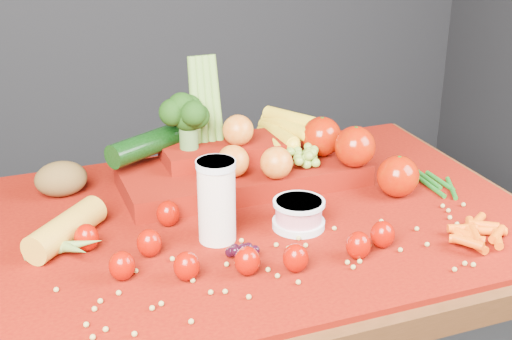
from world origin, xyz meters
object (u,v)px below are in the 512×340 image
object	(u,v)px
yogurt_bowl	(299,213)
table	(260,261)
produce_mound	(256,156)
milk_glass	(217,198)

from	to	relation	value
yogurt_bowl	table	bearing A→B (deg)	123.76
table	yogurt_bowl	distance (m)	0.16
yogurt_bowl	produce_mound	size ratio (longest dim) A/B	0.17
produce_mound	table	bearing A→B (deg)	-108.33
table	milk_glass	world-z (taller)	milk_glass
yogurt_bowl	milk_glass	bearing A→B (deg)	176.71
milk_glass	yogurt_bowl	xyz separation A→B (m)	(0.16, -0.01, -0.05)
table	milk_glass	bearing A→B (deg)	-148.79
milk_glass	produce_mound	world-z (taller)	produce_mound
yogurt_bowl	produce_mound	xyz separation A→B (m)	(-0.00, 0.23, 0.03)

